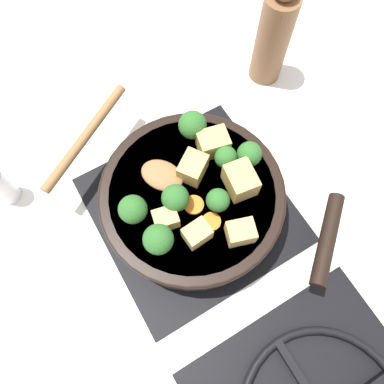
% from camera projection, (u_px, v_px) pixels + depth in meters
% --- Properties ---
extents(ground_plane, '(2.40, 2.40, 0.00)m').
position_uv_depth(ground_plane, '(192.00, 210.00, 0.64)').
color(ground_plane, white).
extents(front_burner_grate, '(0.31, 0.31, 0.03)m').
position_uv_depth(front_burner_grate, '(192.00, 207.00, 0.63)').
color(front_burner_grate, black).
rests_on(front_burner_grate, ground_plane).
extents(skillet_pan, '(0.34, 0.36, 0.06)m').
position_uv_depth(skillet_pan, '(193.00, 198.00, 0.59)').
color(skillet_pan, black).
rests_on(skillet_pan, front_burner_grate).
extents(wooden_spoon, '(0.21, 0.22, 0.02)m').
position_uv_depth(wooden_spoon, '(119.00, 154.00, 0.58)').
color(wooden_spoon, olive).
rests_on(wooden_spoon, skillet_pan).
extents(tofu_cube_center_large, '(0.06, 0.05, 0.03)m').
position_uv_depth(tofu_cube_center_large, '(193.00, 168.00, 0.56)').
color(tofu_cube_center_large, tan).
rests_on(tofu_cube_center_large, skillet_pan).
extents(tofu_cube_near_handle, '(0.04, 0.03, 0.03)m').
position_uv_depth(tofu_cube_near_handle, '(166.00, 219.00, 0.54)').
color(tofu_cube_near_handle, tan).
rests_on(tofu_cube_near_handle, skillet_pan).
extents(tofu_cube_east_chunk, '(0.04, 0.03, 0.03)m').
position_uv_depth(tofu_cube_east_chunk, '(197.00, 234.00, 0.53)').
color(tofu_cube_east_chunk, tan).
rests_on(tofu_cube_east_chunk, skillet_pan).
extents(tofu_cube_west_chunk, '(0.05, 0.05, 0.04)m').
position_uv_depth(tofu_cube_west_chunk, '(213.00, 143.00, 0.58)').
color(tofu_cube_west_chunk, tan).
rests_on(tofu_cube_west_chunk, skillet_pan).
extents(tofu_cube_back_piece, '(0.05, 0.05, 0.04)m').
position_uv_depth(tofu_cube_back_piece, '(240.00, 180.00, 0.55)').
color(tofu_cube_back_piece, tan).
rests_on(tofu_cube_back_piece, skillet_pan).
extents(tofu_cube_front_piece, '(0.05, 0.04, 0.03)m').
position_uv_depth(tofu_cube_front_piece, '(241.00, 232.00, 0.53)').
color(tofu_cube_front_piece, tan).
rests_on(tofu_cube_front_piece, skillet_pan).
extents(broccoli_floret_near_spoon, '(0.03, 0.03, 0.04)m').
position_uv_depth(broccoli_floret_near_spoon, '(226.00, 157.00, 0.56)').
color(broccoli_floret_near_spoon, '#709956').
rests_on(broccoli_floret_near_spoon, skillet_pan).
extents(broccoli_floret_center_top, '(0.03, 0.03, 0.04)m').
position_uv_depth(broccoli_floret_center_top, '(218.00, 200.00, 0.54)').
color(broccoli_floret_center_top, '#709956').
rests_on(broccoli_floret_center_top, skillet_pan).
extents(broccoli_floret_east_rim, '(0.04, 0.04, 0.05)m').
position_uv_depth(broccoli_floret_east_rim, '(251.00, 156.00, 0.56)').
color(broccoli_floret_east_rim, '#709956').
rests_on(broccoli_floret_east_rim, skillet_pan).
extents(broccoli_floret_west_rim, '(0.04, 0.04, 0.05)m').
position_uv_depth(broccoli_floret_west_rim, '(158.00, 239.00, 0.51)').
color(broccoli_floret_west_rim, '#709956').
rests_on(broccoli_floret_west_rim, skillet_pan).
extents(broccoli_floret_north_edge, '(0.04, 0.04, 0.05)m').
position_uv_depth(broccoli_floret_north_edge, '(133.00, 209.00, 0.53)').
color(broccoli_floret_north_edge, '#709956').
rests_on(broccoli_floret_north_edge, skillet_pan).
extents(broccoli_floret_south_cluster, '(0.04, 0.04, 0.05)m').
position_uv_depth(broccoli_floret_south_cluster, '(175.00, 198.00, 0.53)').
color(broccoli_floret_south_cluster, '#709956').
rests_on(broccoli_floret_south_cluster, skillet_pan).
extents(broccoli_floret_mid_floret, '(0.04, 0.04, 0.05)m').
position_uv_depth(broccoli_floret_mid_floret, '(193.00, 125.00, 0.58)').
color(broccoli_floret_mid_floret, '#709956').
rests_on(broccoli_floret_mid_floret, skillet_pan).
extents(carrot_slice_orange_thin, '(0.03, 0.03, 0.01)m').
position_uv_depth(carrot_slice_orange_thin, '(194.00, 205.00, 0.56)').
color(carrot_slice_orange_thin, orange).
rests_on(carrot_slice_orange_thin, skillet_pan).
extents(carrot_slice_near_center, '(0.03, 0.03, 0.01)m').
position_uv_depth(carrot_slice_near_center, '(214.00, 220.00, 0.55)').
color(carrot_slice_near_center, orange).
rests_on(carrot_slice_near_center, skillet_pan).
extents(pepper_mill, '(0.06, 0.06, 0.21)m').
position_uv_depth(pepper_mill, '(274.00, 36.00, 0.66)').
color(pepper_mill, brown).
rests_on(pepper_mill, ground_plane).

